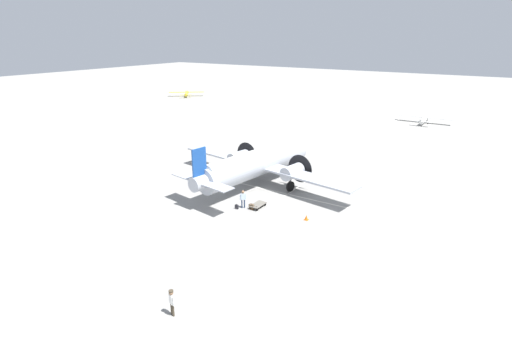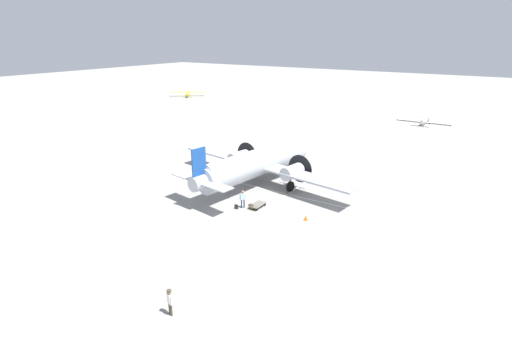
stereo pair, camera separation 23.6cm
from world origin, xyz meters
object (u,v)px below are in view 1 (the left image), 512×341
Objects in this scene: suitcase_upright_spare at (237,207)px; crew_foreground at (172,300)px; passenger_boarding at (243,197)px; airliner_main at (259,162)px; light_aircraft_taxiing at (425,119)px; suitcase_near_door at (252,207)px; traffic_cone at (306,218)px; baggage_cart at (258,205)px; light_aircraft_distant at (187,93)px.

crew_foreground is at bearing 110.97° from suitcase_upright_spare.
crew_foreground is 0.95× the size of passenger_boarding.
light_aircraft_taxiing is (-9.13, -44.40, -1.76)m from airliner_main.
suitcase_near_door is (-0.84, -0.19, -0.85)m from passenger_boarding.
airliner_main reaches higher than crew_foreground.
crew_foreground is 15.60m from suitcase_upright_spare.
crew_foreground is 16.02m from traffic_cone.
light_aircraft_taxiing reaches higher than crew_foreground.
airliner_main reaches higher than baggage_cart.
suitcase_near_door is at bearing 126.51° from crew_foreground.
suitcase_near_door reaches higher than suitcase_upright_spare.
light_aircraft_taxiing is 20.10× the size of traffic_cone.
baggage_cart is 75.55m from light_aircraft_distant.
suitcase_near_door is at bearing 7.14° from traffic_cone.
light_aircraft_distant reaches higher than crew_foreground.
traffic_cone is at bearing -113.61° from airliner_main.
baggage_cart is at bearing 0.29° from traffic_cone.
suitcase_upright_spare is (1.22, 0.73, -0.04)m from suitcase_near_door.
suitcase_upright_spare is 0.25× the size of baggage_cart.
light_aircraft_distant is at bearing 47.69° from baggage_cart.
light_aircraft_distant is 79.38m from traffic_cone.
light_aircraft_distant is (59.30, -67.47, -0.29)m from crew_foreground.
baggage_cart is (4.06, -15.94, -0.80)m from crew_foreground.
light_aircraft_distant reaches higher than traffic_cone.
baggage_cart is at bearing -139.78° from airliner_main.
baggage_cart is 3.80× the size of traffic_cone.
passenger_boarding is 1.64m from baggage_cart.
light_aircraft_distant is (54.11, -52.38, -0.31)m from passenger_boarding.
passenger_boarding is 6.41m from traffic_cone.
traffic_cone is at bearing 106.68° from crew_foreground.
airliner_main is at bearing -32.42° from traffic_cone.
airliner_main is 10.28m from traffic_cone.
baggage_cart is 5.15m from traffic_cone.
airliner_main reaches higher than light_aircraft_taxiing.
light_aircraft_taxiing reaches higher than light_aircraft_distant.
baggage_cart is 0.19× the size of light_aircraft_taxiing.
traffic_cone is at bearing -168.01° from suitcase_upright_spare.
baggage_cart is 0.23× the size of light_aircraft_distant.
suitcase_upright_spare is 75.42m from light_aircraft_distant.
crew_foreground reaches higher than suitcase_near_door.
suitcase_near_door is at bearing 172.59° from light_aircraft_taxiing.
airliner_main is 12.33× the size of baggage_cart.
crew_foreground is at bearing -177.02° from light_aircraft_distant.
light_aircraft_taxiing is at bearing -5.99° from baggage_cart.
airliner_main is 2.33× the size of light_aircraft_taxiing.
baggage_cart is (-1.51, -1.39, 0.06)m from suitcase_upright_spare.
light_aircraft_distant is (55.24, -51.53, 0.52)m from baggage_cart.
light_aircraft_taxiing reaches higher than suitcase_upright_spare.
suitcase_near_door is 1.18× the size of suitcase_upright_spare.
light_aircraft_distant is (51.95, -46.14, -1.78)m from airliner_main.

